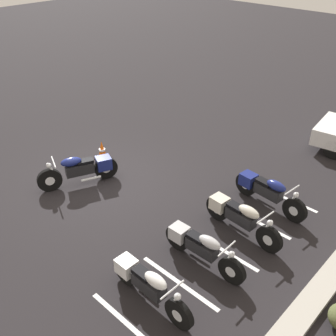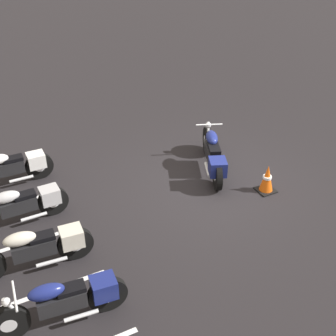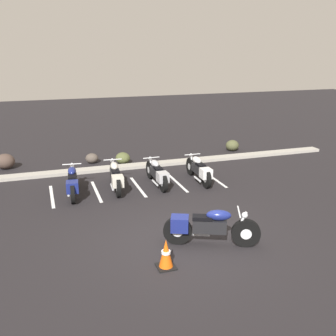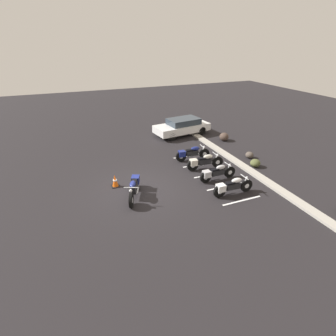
{
  "view_description": "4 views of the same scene",
  "coord_description": "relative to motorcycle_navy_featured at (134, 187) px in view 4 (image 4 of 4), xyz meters",
  "views": [
    {
      "loc": [
        5.7,
        7.98,
        6.4
      ],
      "look_at": [
        -0.57,
        2.07,
        1.09
      ],
      "focal_mm": 42.0,
      "sensor_mm": 36.0,
      "label": 1
    },
    {
      "loc": [
        -7.49,
        4.95,
        6.11
      ],
      "look_at": [
        0.24,
        0.94,
        0.6
      ],
      "focal_mm": 50.0,
      "sensor_mm": 36.0,
      "label": 2
    },
    {
      "loc": [
        -3.13,
        -8.15,
        4.54
      ],
      "look_at": [
        0.54,
        2.82,
        1.01
      ],
      "focal_mm": 42.0,
      "sensor_mm": 36.0,
      "label": 3
    },
    {
      "loc": [
        11.03,
        -2.9,
        6.78
      ],
      "look_at": [
        0.27,
        1.47,
        1.07
      ],
      "focal_mm": 28.0,
      "sensor_mm": 36.0,
      "label": 4
    }
  ],
  "objects": [
    {
      "name": "parked_bike_3",
      "position": [
        1.65,
        4.37,
        -0.03
      ],
      "size": [
        0.61,
        2.16,
        0.85
      ],
      "rotation": [
        0.0,
        0.0,
        1.55
      ],
      "color": "black",
      "rests_on": "ground"
    },
    {
      "name": "ground",
      "position": [
        -0.45,
        0.36,
        -0.48
      ],
      "size": [
        60.0,
        60.0,
        0.0
      ],
      "primitive_type": "plane",
      "color": "black"
    },
    {
      "name": "concrete_curb",
      "position": [
        -0.45,
        6.82,
        -0.42
      ],
      "size": [
        18.0,
        0.5,
        0.12
      ],
      "primitive_type": "cube",
      "color": "#A8A399",
      "rests_on": "ground"
    },
    {
      "name": "parked_bike_1",
      "position": [
        -1.31,
        4.49,
        -0.02
      ],
      "size": [
        0.63,
        2.24,
        0.88
      ],
      "rotation": [
        0.0,
        0.0,
        1.49
      ],
      "color": "black",
      "rests_on": "ground"
    },
    {
      "name": "motorcycle_navy_featured",
      "position": [
        0.0,
        0.0,
        0.0
      ],
      "size": [
        2.18,
        1.11,
        0.91
      ],
      "rotation": [
        0.0,
        0.0,
        -0.4
      ],
      "color": "black",
      "rests_on": "ground"
    },
    {
      "name": "car_white",
      "position": [
        -7.38,
        5.95,
        0.2
      ],
      "size": [
        2.34,
        4.5,
        1.29
      ],
      "rotation": [
        0.0,
        0.0,
        -1.44
      ],
      "color": "black",
      "rests_on": "ground"
    },
    {
      "name": "stall_line_2",
      "position": [
        -0.53,
        4.55,
        -0.48
      ],
      "size": [
        0.1,
        2.1,
        0.0
      ],
      "primitive_type": "cube",
      "color": "white",
      "rests_on": "ground"
    },
    {
      "name": "landscape_rock_1",
      "position": [
        -4.95,
        8.25,
        -0.18
      ],
      "size": [
        0.93,
        0.89,
        0.6
      ],
      "primitive_type": "ellipsoid",
      "rotation": [
        0.0,
        0.0,
        1.18
      ],
      "color": "#483830",
      "rests_on": "ground"
    },
    {
      "name": "landscape_rock_0",
      "position": [
        -0.42,
        7.48,
        -0.25
      ],
      "size": [
        0.8,
        0.8,
        0.48
      ],
      "primitive_type": "ellipsoid",
      "rotation": [
        0.0,
        0.0,
        2.08
      ],
      "color": "#4F5630",
      "rests_on": "ground"
    },
    {
      "name": "stall_line_0",
      "position": [
        -3.38,
        4.55,
        -0.48
      ],
      "size": [
        0.1,
        2.1,
        0.0
      ],
      "primitive_type": "cube",
      "color": "white",
      "rests_on": "ground"
    },
    {
      "name": "stall_line_1",
      "position": [
        -1.95,
        4.55,
        -0.48
      ],
      "size": [
        0.1,
        2.1,
        0.0
      ],
      "primitive_type": "cube",
      "color": "white",
      "rests_on": "ground"
    },
    {
      "name": "stall_line_4",
      "position": [
        2.32,
        4.55,
        -0.48
      ],
      "size": [
        0.1,
        2.1,
        0.0
      ],
      "primitive_type": "cube",
      "color": "white",
      "rests_on": "ground"
    },
    {
      "name": "parked_bike_2",
      "position": [
        0.13,
        4.46,
        -0.04
      ],
      "size": [
        0.6,
        2.14,
        0.84
      ],
      "rotation": [
        0.0,
        0.0,
        1.59
      ],
      "color": "black",
      "rests_on": "ground"
    },
    {
      "name": "stall_line_3",
      "position": [
        0.89,
        4.55,
        -0.48
      ],
      "size": [
        0.1,
        2.1,
        0.0
      ],
      "primitive_type": "cube",
      "color": "white",
      "rests_on": "ground"
    },
    {
      "name": "parked_bike_0",
      "position": [
        -2.71,
        4.4,
        -0.02
      ],
      "size": [
        0.64,
        2.21,
        0.87
      ],
      "rotation": [
        0.0,
        0.0,
        1.47
      ],
      "color": "black",
      "rests_on": "ground"
    },
    {
      "name": "traffic_cone",
      "position": [
        -1.24,
        -0.66,
        -0.17
      ],
      "size": [
        0.4,
        0.4,
        0.66
      ],
      "color": "black",
      "rests_on": "ground"
    },
    {
      "name": "landscape_rock_2",
      "position": [
        -1.61,
        7.99,
        -0.28
      ],
      "size": [
        0.69,
        0.68,
        0.41
      ],
      "primitive_type": "ellipsoid",
      "rotation": [
        0.0,
        0.0,
        2.69
      ],
      "color": "#4F463E",
      "rests_on": "ground"
    }
  ]
}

